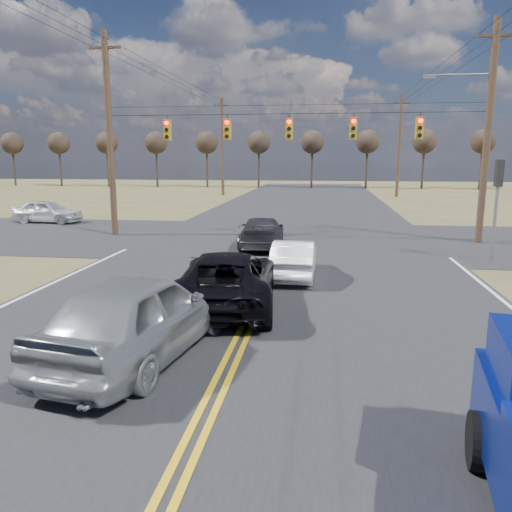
# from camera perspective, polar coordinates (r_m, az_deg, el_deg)

# --- Properties ---
(ground) EXTENTS (160.00, 160.00, 0.00)m
(ground) POSITION_cam_1_polar(r_m,az_deg,el_deg) (7.76, -6.80, -19.74)
(ground) COLOR brown
(ground) RESTS_ON ground
(road_main) EXTENTS (14.00, 120.00, 0.02)m
(road_main) POSITION_cam_1_polar(r_m,az_deg,el_deg) (16.99, 1.67, -2.33)
(road_main) COLOR #28282B
(road_main) RESTS_ON ground
(road_cross) EXTENTS (120.00, 12.00, 0.02)m
(road_cross) POSITION_cam_1_polar(r_m,az_deg,el_deg) (24.81, 3.66, 1.97)
(road_cross) COLOR #28282B
(road_cross) RESTS_ON ground
(signal_gantry) EXTENTS (19.60, 4.83, 10.00)m
(signal_gantry) POSITION_cam_1_polar(r_m,az_deg,el_deg) (24.27, 4.99, 13.74)
(signal_gantry) COLOR #473323
(signal_gantry) RESTS_ON ground
(utility_poles) EXTENTS (19.60, 58.32, 10.00)m
(utility_poles) POSITION_cam_1_polar(r_m,az_deg,el_deg) (23.52, 3.64, 14.24)
(utility_poles) COLOR #473323
(utility_poles) RESTS_ON ground
(treeline) EXTENTS (87.00, 117.80, 7.40)m
(treeline) POSITION_cam_1_polar(r_m,az_deg,el_deg) (33.48, 4.95, 14.14)
(treeline) COLOR #33261C
(treeline) RESTS_ON ground
(silver_suv) EXTENTS (2.94, 5.48, 1.77)m
(silver_suv) POSITION_cam_1_polar(r_m,az_deg,el_deg) (10.27, -13.26, -6.63)
(silver_suv) COLOR gray
(silver_suv) RESTS_ON ground
(black_suv) EXTENTS (3.02, 5.65, 1.51)m
(black_suv) POSITION_cam_1_polar(r_m,az_deg,el_deg) (13.49, -3.34, -2.64)
(black_suv) COLOR black
(black_suv) RESTS_ON ground
(white_car_queue) EXTENTS (1.37, 3.88, 1.27)m
(white_car_queue) POSITION_cam_1_polar(r_m,az_deg,el_deg) (16.79, 4.40, -0.30)
(white_car_queue) COLOR white
(white_car_queue) RESTS_ON ground
(dgrey_car_queue) EXTENTS (2.18, 4.77, 1.35)m
(dgrey_car_queue) POSITION_cam_1_polar(r_m,az_deg,el_deg) (22.34, 0.68, 2.72)
(dgrey_car_queue) COLOR #2E2E32
(dgrey_car_queue) RESTS_ON ground
(cross_car_west) EXTENTS (1.93, 4.28, 1.43)m
(cross_car_west) POSITION_cam_1_polar(r_m,az_deg,el_deg) (33.31, -22.72, 4.73)
(cross_car_west) COLOR silver
(cross_car_west) RESTS_ON ground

